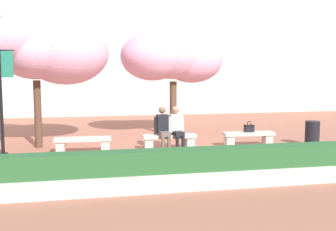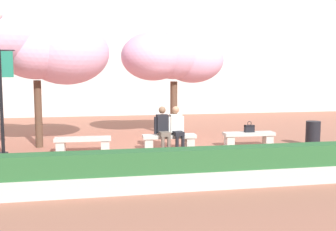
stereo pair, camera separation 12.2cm
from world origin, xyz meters
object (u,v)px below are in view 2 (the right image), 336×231
person_seated_right (177,126)px  lamp_post_with_banner (0,69)px  stone_bench_west_end (83,143)px  cherry_tree_secondary (36,47)px  person_seated_left (163,127)px  stone_bench_near_west (169,140)px  trash_bin (313,134)px  handbag (249,128)px  cherry_tree_main (172,58)px  stone_bench_center (249,137)px

person_seated_right → lamp_post_with_banner: 5.13m
stone_bench_west_end → person_seated_right: bearing=-1.1°
stone_bench_west_end → cherry_tree_secondary: size_ratio=0.37×
person_seated_left → stone_bench_near_west: bearing=15.1°
person_seated_left → trash_bin: person_seated_left is taller
person_seated_left → cherry_tree_secondary: 4.53m
stone_bench_west_end → handbag: bearing=0.1°
person_seated_left → cherry_tree_main: cherry_tree_main is taller
trash_bin → cherry_tree_secondary: bearing=169.7°
cherry_tree_secondary → lamp_post_with_banner: bearing=-119.9°
cherry_tree_secondary → trash_bin: cherry_tree_secondary is taller
trash_bin → lamp_post_with_banner: bearing=178.9°
stone_bench_center → person_seated_left: person_seated_left is taller
trash_bin → stone_bench_near_west: bearing=176.2°
stone_bench_near_west → stone_bench_center: size_ratio=1.00×
stone_bench_near_west → handbag: bearing=0.3°
cherry_tree_secondary → stone_bench_near_west: bearing=-17.6°
person_seated_right → cherry_tree_main: (0.37, 2.47, 2.11)m
stone_bench_near_west → handbag: (2.53, 0.01, 0.28)m
stone_bench_west_end → handbag: (5.04, 0.01, 0.28)m
person_seated_left → lamp_post_with_banner: bearing=-179.0°
stone_bench_west_end → lamp_post_with_banner: (-2.11, -0.13, 2.09)m
stone_bench_near_west → trash_bin: bearing=-3.8°
stone_bench_center → person_seated_right: bearing=-178.7°
lamp_post_with_banner → handbag: bearing=1.1°
stone_bench_near_west → person_seated_right: 0.46m
cherry_tree_main → handbag: bearing=-51.0°
stone_bench_near_west → trash_bin: trash_bin is taller
stone_bench_west_end → stone_bench_near_west: 2.51m
handbag → person_seated_right: bearing=-178.4°
handbag → trash_bin: handbag is taller
stone_bench_center → trash_bin: bearing=-8.6°
trash_bin → stone_bench_center: bearing=171.4°
stone_bench_near_west → cherry_tree_secondary: size_ratio=0.37×
person_seated_left → trash_bin: 4.72m
person_seated_left → cherry_tree_secondary: size_ratio=0.30×
stone_bench_west_end → person_seated_right: (2.73, -0.05, 0.40)m
cherry_tree_main → cherry_tree_secondary: 4.60m
person_seated_left → stone_bench_center: bearing=1.1°
cherry_tree_secondary → lamp_post_with_banner: size_ratio=1.09×
handbag → stone_bench_center: bearing=-142.3°
stone_bench_west_end → lamp_post_with_banner: bearing=-176.6°
lamp_post_with_banner → stone_bench_center: bearing=1.0°
person_seated_right → cherry_tree_main: size_ratio=0.35×
stone_bench_near_west → person_seated_right: bearing=-14.0°
stone_bench_west_end → stone_bench_center: 5.03m
person_seated_right → cherry_tree_secondary: bearing=162.6°
stone_bench_west_end → stone_bench_near_west: bearing=0.0°
cherry_tree_secondary → lamp_post_with_banner: 1.69m
stone_bench_near_west → stone_bench_center: 2.51m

